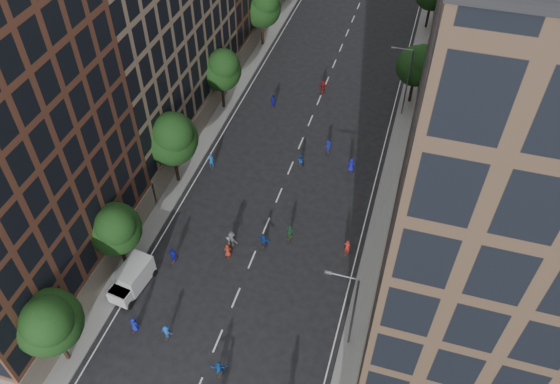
{
  "coord_description": "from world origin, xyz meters",
  "views": [
    {
      "loc": [
        11.78,
        -12.01,
        41.59
      ],
      "look_at": [
        0.53,
        25.61,
        2.0
      ],
      "focal_mm": 35.0,
      "sensor_mm": 36.0,
      "label": 1
    }
  ],
  "objects_px": {
    "streetlamp_far": "(406,79)",
    "skater_0": "(134,325)",
    "streetlamp_near": "(351,308)",
    "cargo_van": "(132,279)"
  },
  "relations": [
    {
      "from": "streetlamp_far",
      "to": "skater_0",
      "type": "bearing_deg",
      "value": -115.3
    },
    {
      "from": "streetlamp_far",
      "to": "cargo_van",
      "type": "bearing_deg",
      "value": -120.73
    },
    {
      "from": "streetlamp_near",
      "to": "skater_0",
      "type": "distance_m",
      "value": 18.46
    },
    {
      "from": "streetlamp_far",
      "to": "skater_0",
      "type": "xyz_separation_m",
      "value": [
        -17.49,
        -37.01,
        -4.34
      ]
    },
    {
      "from": "streetlamp_near",
      "to": "streetlamp_far",
      "type": "distance_m",
      "value": 33.0
    },
    {
      "from": "streetlamp_near",
      "to": "skater_0",
      "type": "xyz_separation_m",
      "value": [
        -17.49,
        -4.01,
        -4.34
      ]
    },
    {
      "from": "streetlamp_near",
      "to": "streetlamp_far",
      "type": "xyz_separation_m",
      "value": [
        0.0,
        33.0,
        0.0
      ]
    },
    {
      "from": "streetlamp_far",
      "to": "streetlamp_near",
      "type": "bearing_deg",
      "value": -90.0
    },
    {
      "from": "streetlamp_near",
      "to": "cargo_van",
      "type": "distance_m",
      "value": 20.03
    },
    {
      "from": "cargo_van",
      "to": "streetlamp_far",
      "type": "bearing_deg",
      "value": 66.72
    }
  ]
}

